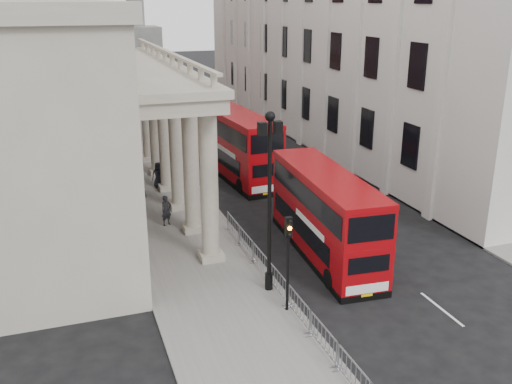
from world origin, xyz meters
TOP-DOWN VIEW (x-y plane):
  - ground at (0.00, 0.00)m, footprint 260.00×260.00m
  - sidewalk_west at (-3.00, 30.00)m, footprint 6.00×140.00m
  - sidewalk_east at (13.50, 30.00)m, footprint 3.00×140.00m
  - kerb at (-0.05, 30.00)m, footprint 0.20×140.00m
  - portico_building at (-10.50, 18.00)m, footprint 9.00×28.00m
  - brick_building at (-10.50, 48.00)m, footprint 9.00×32.00m
  - west_building_far at (-10.50, 80.00)m, footprint 9.00×30.00m
  - east_building at (16.00, 32.00)m, footprint 8.00×55.00m
  - lamp_post_south at (-0.60, 4.00)m, footprint 1.05×0.44m
  - lamp_post_mid at (-0.60, 20.00)m, footprint 1.05×0.44m
  - lamp_post_north at (-0.60, 36.00)m, footprint 1.05×0.44m
  - traffic_light at (-0.50, 1.98)m, footprint 0.28×0.33m
  - crowd_barriers at (-0.35, 2.23)m, footprint 0.50×18.75m
  - bus_near at (3.57, 6.83)m, footprint 3.20×10.56m
  - bus_far at (3.41, 21.84)m, footprint 3.51×11.51m
  - pedestrian_a at (-3.59, 13.37)m, footprint 0.79×0.68m
  - pedestrian_b at (-4.34, 18.87)m, footprint 1.00×0.90m
  - pedestrian_c at (-2.80, 20.65)m, footprint 0.92×0.62m

SIDE VIEW (x-z plane):
  - ground at x=0.00m, z-range 0.00..0.00m
  - sidewalk_west at x=-3.00m, z-range 0.00..0.12m
  - sidewalk_east at x=13.50m, z-range 0.00..0.12m
  - kerb at x=-0.05m, z-range 0.00..0.14m
  - crowd_barriers at x=-0.35m, z-range 0.12..1.22m
  - pedestrian_b at x=-4.34m, z-range 0.12..1.81m
  - pedestrian_c at x=-2.80m, z-range 0.12..1.95m
  - pedestrian_a at x=-3.59m, z-range 0.12..1.95m
  - bus_near at x=3.57m, z-range 0.10..4.60m
  - bus_far at x=3.41m, z-range 0.11..5.01m
  - traffic_light at x=-0.50m, z-range 0.96..5.26m
  - lamp_post_south at x=-0.60m, z-range 0.75..9.07m
  - lamp_post_mid at x=-0.60m, z-range 0.75..9.07m
  - lamp_post_north at x=-0.60m, z-range 0.75..9.07m
  - portico_building at x=-10.50m, z-range 0.00..12.00m
  - west_building_far at x=-10.50m, z-range 0.00..20.00m
  - brick_building at x=-10.50m, z-range 0.00..22.00m
  - east_building at x=16.00m, z-range 0.00..25.00m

